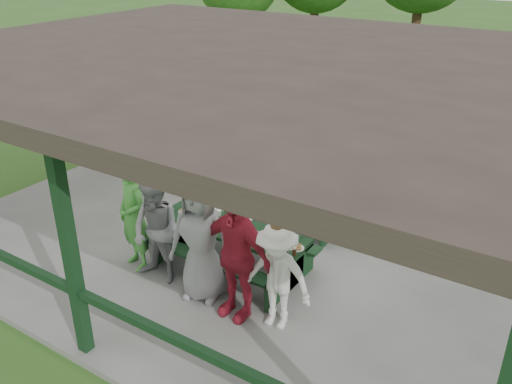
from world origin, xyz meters
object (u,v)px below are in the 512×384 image
Objects in this scene: spectator_blue at (253,135)px; farm_trailer at (376,102)px; contestant_green at (133,215)px; contestant_white_fedora at (277,276)px; picnic_table_far at (290,196)px; spectator_lblue at (283,158)px; contestant_red at (235,255)px; contestant_grey_left at (157,232)px; pickup_truck at (495,94)px; contestant_grey_mid at (201,239)px; picnic_table_near at (231,242)px; spectator_grey at (373,177)px.

farm_trailer is (0.75, 5.35, -0.43)m from spectator_blue.
contestant_white_fedora is at bearing 16.84° from contestant_green.
picnic_table_far is 1.52× the size of spectator_lblue.
picnic_table_far is 3.06m from contestant_red.
contestant_grey_left is 2.09m from contestant_white_fedora.
contestant_red is at bearing -175.89° from contestant_white_fedora.
contestant_white_fedora is 0.47× the size of farm_trailer.
spectator_blue is (-2.55, 4.30, -0.03)m from contestant_red.
spectator_lblue is 0.31× the size of pickup_truck.
spectator_blue is (-0.50, 4.17, 0.01)m from contestant_green.
contestant_grey_mid reaches higher than pickup_truck.
contestant_white_fedora is (1.33, -0.82, 0.31)m from picnic_table_near.
contestant_red reaches higher than spectator_grey.
spectator_blue is 3.11m from spectator_grey.
spectator_blue is 8.54m from pickup_truck.
pickup_truck is (1.78, 9.16, 0.15)m from picnic_table_far.
contestant_green reaches higher than pickup_truck.
farm_trailer is at bearing 98.46° from picnic_table_far.
picnic_table_far is 1.47× the size of contestant_white_fedora.
picnic_table_far is at bearing 78.82° from contestant_grey_mid.
picnic_table_near is 0.97m from contestant_grey_mid.
pickup_truck is at bearing 83.89° from contestant_white_fedora.
picnic_table_far is 0.69× the size of farm_trailer.
pickup_truck is at bearing 79.03° from picnic_table_far.
contestant_grey_left reaches higher than pickup_truck.
contestant_grey_left is 0.88× the size of contestant_grey_mid.
spectator_blue is at bearing 118.32° from picnic_table_near.
spectator_lblue is 8.62m from pickup_truck.
spectator_grey reaches higher than contestant_white_fedora.
farm_trailer is at bearing 97.02° from picnic_table_near.
contestant_grey_mid reaches higher than spectator_grey.
contestant_green is (-1.25, -2.78, 0.45)m from picnic_table_far.
spectator_lblue is (-0.00, 3.77, -0.05)m from contestant_grey_left.
picnic_table_near is at bearing 110.94° from spectator_blue.
spectator_blue is at bearing 164.76° from pickup_truck.
contestant_grey_left is 4.14m from spectator_grey.
spectator_grey is at bearing 30.81° from picnic_table_far.
contestant_red is at bearing 102.00° from spectator_grey.
contestant_green is 0.36× the size of pickup_truck.
pickup_truck is (2.47, 8.25, -0.17)m from spectator_lblue.
contestant_green is 2.66m from contestant_white_fedora.
picnic_table_near is at bearing -62.73° from farm_trailer.
farm_trailer is at bearing 104.43° from contestant_red.
spectator_blue is at bearing -77.73° from farm_trailer.
spectator_lblue is at bearing 114.98° from contestant_white_fedora.
spectator_grey is (3.05, -0.62, -0.06)m from spectator_blue.
farm_trailer is at bearing 99.79° from contestant_white_fedora.
pickup_truck is at bearing 93.64° from contestant_green.
spectator_blue is at bearing 8.12° from spectator_grey.
spectator_blue is at bearing 100.09° from contestant_grey_mid.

